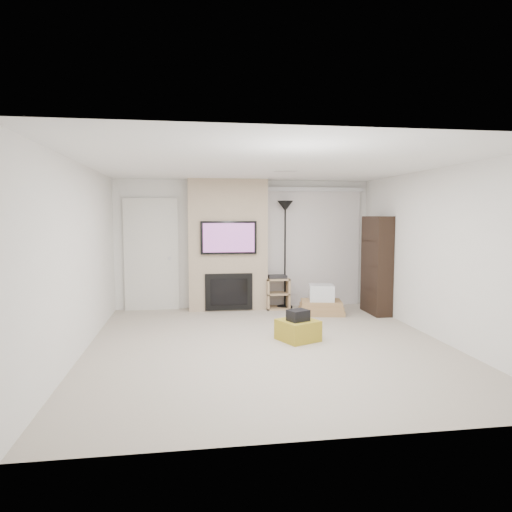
{
  "coord_description": "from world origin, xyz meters",
  "views": [
    {
      "loc": [
        -1.1,
        -6.18,
        1.82
      ],
      "look_at": [
        0.0,
        1.2,
        1.15
      ],
      "focal_mm": 32.0,
      "sensor_mm": 36.0,
      "label": 1
    }
  ],
  "objects": [
    {
      "name": "floor_lamp",
      "position": [
        0.77,
        2.5,
        1.65
      ],
      "size": [
        0.31,
        0.31,
        2.1
      ],
      "color": "black",
      "rests_on": "floor"
    },
    {
      "name": "wall_right",
      "position": [
        2.5,
        0.0,
        1.25
      ],
      "size": [
        0.0,
        5.5,
        2.5
      ],
      "primitive_type": "cube",
      "rotation": [
        1.57,
        0.0,
        1.57
      ],
      "color": "white",
      "rests_on": "ground"
    },
    {
      "name": "wall_back",
      "position": [
        0.0,
        2.75,
        1.25
      ],
      "size": [
        5.0,
        0.0,
        2.5
      ],
      "primitive_type": "cube",
      "rotation": [
        1.57,
        0.0,
        0.0
      ],
      "color": "white",
      "rests_on": "ground"
    },
    {
      "name": "entry_door",
      "position": [
        -1.8,
        2.71,
        1.05
      ],
      "size": [
        1.02,
        0.11,
        2.14
      ],
      "color": "silver",
      "rests_on": "floor"
    },
    {
      "name": "wall_left",
      "position": [
        -2.5,
        0.0,
        1.25
      ],
      "size": [
        0.0,
        5.5,
        2.5
      ],
      "primitive_type": "cube",
      "rotation": [
        1.57,
        0.0,
        1.57
      ],
      "color": "white",
      "rests_on": "ground"
    },
    {
      "name": "av_stand",
      "position": [
        0.6,
        2.44,
        0.35
      ],
      "size": [
        0.45,
        0.38,
        0.66
      ],
      "color": "tan",
      "rests_on": "floor"
    },
    {
      "name": "black_bag",
      "position": [
        0.45,
        0.12,
        0.38
      ],
      "size": [
        0.35,
        0.32,
        0.16
      ],
      "primitive_type": "cube",
      "rotation": [
        0.0,
        0.0,
        0.42
      ],
      "color": "black",
      "rests_on": "ottoman"
    },
    {
      "name": "wall_front",
      "position": [
        0.0,
        -2.75,
        1.25
      ],
      "size": [
        5.0,
        0.0,
        2.5
      ],
      "primitive_type": "cube",
      "rotation": [
        1.57,
        0.0,
        0.0
      ],
      "color": "white",
      "rests_on": "ground"
    },
    {
      "name": "bookshelf",
      "position": [
        2.34,
        1.76,
        0.9
      ],
      "size": [
        0.3,
        0.8,
        1.8
      ],
      "color": "black",
      "rests_on": "floor"
    },
    {
      "name": "box_stack",
      "position": [
        1.32,
        1.86,
        0.21
      ],
      "size": [
        0.91,
        0.75,
        0.54
      ],
      "color": "#A88153",
      "rests_on": "floor"
    },
    {
      "name": "fireplace_wall",
      "position": [
        -0.35,
        2.54,
        1.24
      ],
      "size": [
        1.5,
        0.47,
        2.5
      ],
      "color": "tan",
      "rests_on": "floor"
    },
    {
      "name": "vertical_blinds",
      "position": [
        1.4,
        2.7,
        1.27
      ],
      "size": [
        1.98,
        0.1,
        2.37
      ],
      "color": "silver",
      "rests_on": "floor"
    },
    {
      "name": "ceiling",
      "position": [
        0.0,
        0.0,
        2.5
      ],
      "size": [
        5.0,
        5.5,
        0.0
      ],
      "primitive_type": "cube",
      "color": "white",
      "rests_on": "wall_back"
    },
    {
      "name": "floor",
      "position": [
        0.0,
        0.0,
        0.0
      ],
      "size": [
        5.0,
        5.5,
        0.0
      ],
      "primitive_type": "cube",
      "color": "#B6A999",
      "rests_on": "ground"
    },
    {
      "name": "hvac_vent",
      "position": [
        0.4,
        0.8,
        2.5
      ],
      "size": [
        0.35,
        0.18,
        0.01
      ],
      "primitive_type": "cube",
      "color": "silver",
      "rests_on": "ceiling"
    },
    {
      "name": "ottoman",
      "position": [
        0.46,
        0.17,
        0.15
      ],
      "size": [
        0.66,
        0.66,
        0.3
      ],
      "primitive_type": "cube",
      "rotation": [
        0.0,
        0.0,
        0.42
      ],
      "color": "#A28C24",
      "rests_on": "floor"
    }
  ]
}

